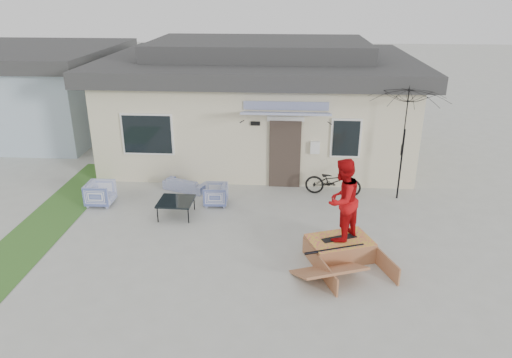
# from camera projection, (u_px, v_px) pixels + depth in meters

# --- Properties ---
(ground) EXTENTS (90.00, 90.00, 0.00)m
(ground) POSITION_uv_depth(u_px,v_px,m) (237.00, 261.00, 10.83)
(ground) COLOR #AAABA2
(ground) RESTS_ON ground
(grass_strip) EXTENTS (1.40, 8.00, 0.01)m
(grass_strip) POSITION_uv_depth(u_px,v_px,m) (55.00, 215.00, 13.00)
(grass_strip) COLOR #346426
(grass_strip) RESTS_ON ground
(house) EXTENTS (10.80, 8.49, 4.10)m
(house) POSITION_uv_depth(u_px,v_px,m) (259.00, 99.00, 17.49)
(house) COLOR beige
(house) RESTS_ON ground
(neighbor_house) EXTENTS (8.60, 7.60, 3.50)m
(neighbor_house) POSITION_uv_depth(u_px,v_px,m) (13.00, 89.00, 20.06)
(neighbor_house) COLOR #A1B5C7
(neighbor_house) RESTS_ON ground
(loveseat) EXTENTS (1.40, 0.85, 0.53)m
(loveseat) POSITION_uv_depth(u_px,v_px,m) (185.00, 182.00, 14.53)
(loveseat) COLOR #4454A0
(loveseat) RESTS_ON ground
(armchair_left) EXTENTS (0.68, 0.72, 0.74)m
(armchair_left) POSITION_uv_depth(u_px,v_px,m) (100.00, 192.00, 13.53)
(armchair_left) COLOR #4454A0
(armchair_left) RESTS_ON ground
(armchair_right) EXTENTS (0.63, 0.67, 0.67)m
(armchair_right) POSITION_uv_depth(u_px,v_px,m) (216.00, 194.00, 13.54)
(armchair_right) COLOR #4454A0
(armchair_right) RESTS_ON ground
(coffee_table) EXTENTS (0.93, 0.93, 0.45)m
(coffee_table) POSITION_uv_depth(u_px,v_px,m) (176.00, 208.00, 12.90)
(coffee_table) COLOR black
(coffee_table) RESTS_ON ground
(bicycle) EXTENTS (1.72, 0.81, 1.06)m
(bicycle) POSITION_uv_depth(u_px,v_px,m) (333.00, 178.00, 14.09)
(bicycle) COLOR black
(bicycle) RESTS_ON ground
(patio_umbrella) EXTENTS (2.20, 2.02, 2.20)m
(patio_umbrella) POSITION_uv_depth(u_px,v_px,m) (404.00, 141.00, 13.41)
(patio_umbrella) COLOR black
(patio_umbrella) RESTS_ON ground
(skate_ramp) EXTENTS (1.95, 2.22, 0.46)m
(skate_ramp) POSITION_uv_depth(u_px,v_px,m) (339.00, 249.00, 10.90)
(skate_ramp) COLOR #965C39
(skate_ramp) RESTS_ON ground
(skateboard) EXTENTS (0.84, 0.53, 0.05)m
(skateboard) POSITION_uv_depth(u_px,v_px,m) (339.00, 238.00, 10.85)
(skateboard) COLOR black
(skateboard) RESTS_ON skate_ramp
(skater) EXTENTS (1.13, 1.17, 1.90)m
(skater) POSITION_uv_depth(u_px,v_px,m) (342.00, 199.00, 10.48)
(skater) COLOR #B30A0D
(skater) RESTS_ON skateboard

